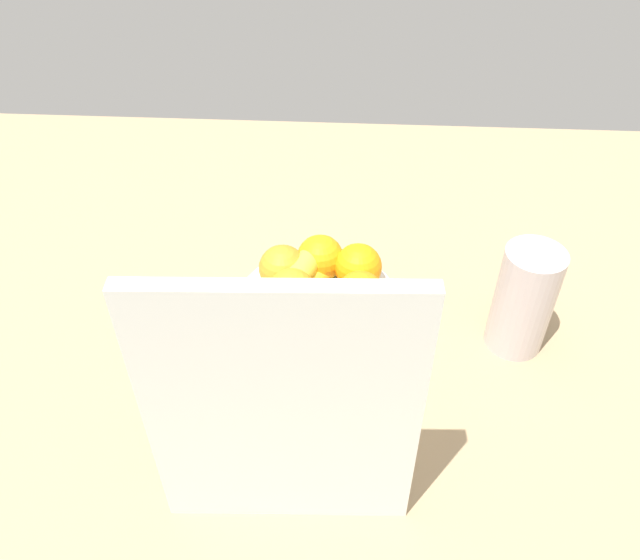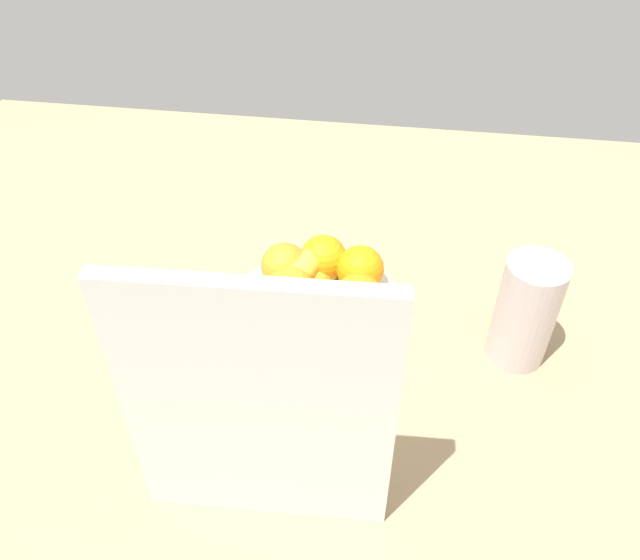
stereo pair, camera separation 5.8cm
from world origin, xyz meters
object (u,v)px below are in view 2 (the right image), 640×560
object	(u,v)px
orange_top_stack	(313,314)
thermos_tumbler	(526,312)
fruit_bowl	(320,314)
orange_front_left	(358,300)
orange_center	(323,258)
orange_back_right	(290,291)
banana_bunch	(308,274)
orange_back_left	(285,266)
cutting_board	(258,414)
orange_front_right	(360,269)

from	to	relation	value
orange_top_stack	thermos_tumbler	xyz separation A→B (cm)	(-29.45, -5.63, -0.95)
fruit_bowl	orange_front_left	bearing A→B (deg)	153.34
orange_center	orange_back_right	xyz separation A→B (cm)	(3.62, 8.12, 0.00)
orange_front_left	thermos_tumbler	world-z (taller)	thermos_tumbler
fruit_bowl	orange_back_right	xyz separation A→B (cm)	(3.95, 2.52, 6.57)
orange_top_stack	banana_bunch	world-z (taller)	orange_top_stack
orange_center	orange_back_left	xyz separation A→B (cm)	(5.46, 2.80, 0.00)
cutting_board	orange_top_stack	bearing A→B (deg)	-97.47
orange_top_stack	banana_bunch	bearing A→B (deg)	-76.99
orange_front_left	orange_top_stack	bearing A→B (deg)	32.17
cutting_board	thermos_tumbler	size ratio (longest dim) A/B	2.09
orange_front_right	orange_center	distance (cm)	6.12
orange_top_stack	orange_back_left	bearing A→B (deg)	-58.79
orange_back_left	orange_back_right	xyz separation A→B (cm)	(-1.84, 5.32, 0.00)
orange_front_right	banana_bunch	xyz separation A→B (cm)	(7.58, 1.75, -0.48)
fruit_bowl	orange_back_left	distance (cm)	9.19
orange_center	cutting_board	distance (cm)	36.85
orange_back_left	orange_top_stack	xyz separation A→B (cm)	(-5.75, 9.49, 0.00)
orange_back_left	orange_top_stack	world-z (taller)	same
fruit_bowl	orange_top_stack	world-z (taller)	orange_top_stack
orange_back_right	thermos_tumbler	size ratio (longest dim) A/B	0.42
orange_back_left	orange_top_stack	bearing A→B (deg)	121.21
fruit_bowl	orange_center	bearing A→B (deg)	-86.59
orange_center	thermos_tumbler	distance (cm)	30.50
fruit_bowl	cutting_board	bearing A→B (deg)	86.20
orange_front_right	thermos_tumbler	world-z (taller)	thermos_tumbler
orange_front_left	orange_back_right	size ratio (longest dim) A/B	1.00
fruit_bowl	orange_back_left	world-z (taller)	orange_back_left
orange_front_right	orange_front_left	bearing A→B (deg)	93.15
orange_back_right	orange_top_stack	world-z (taller)	same
orange_back_left	orange_back_right	bearing A→B (deg)	109.05
orange_front_right	orange_top_stack	xyz separation A→B (cm)	(5.56, 10.50, 0.00)
fruit_bowl	cutting_board	size ratio (longest dim) A/B	0.68
orange_front_left	orange_back_left	distance (cm)	13.03
orange_center	orange_back_right	world-z (taller)	same
orange_back_left	thermos_tumbler	distance (cm)	35.42
orange_front_right	orange_center	size ratio (longest dim) A/B	1.00
fruit_bowl	thermos_tumbler	size ratio (longest dim) A/B	1.42
orange_back_left	cutting_board	world-z (taller)	cutting_board
orange_center	cutting_board	bearing A→B (deg)	87.32
banana_bunch	cutting_board	size ratio (longest dim) A/B	0.48
orange_back_right	banana_bunch	xyz separation A→B (cm)	(-1.89, -4.58, -0.48)
orange_center	banana_bunch	distance (cm)	3.97
orange_front_right	fruit_bowl	bearing A→B (deg)	34.59
fruit_bowl	orange_front_right	bearing A→B (deg)	-145.41
fruit_bowl	orange_back_right	distance (cm)	8.07
fruit_bowl	orange_top_stack	bearing A→B (deg)	89.67
orange_center	thermos_tumbler	bearing A→B (deg)	167.37
orange_front_left	orange_back_right	world-z (taller)	same
fruit_bowl	orange_top_stack	distance (cm)	9.38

